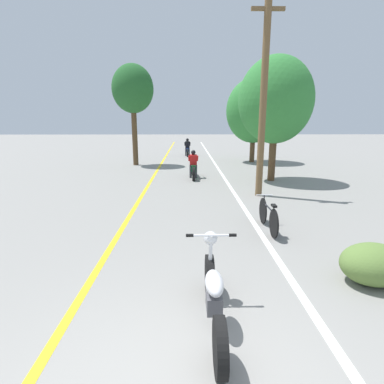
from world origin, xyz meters
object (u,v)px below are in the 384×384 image
object	(u,v)px
utility_pole	(263,97)
roadside_tree_left	(133,90)
motorcycle_rider_far	(187,149)
roadside_tree_right_near	(276,101)
motorcycle_rider_lead	(193,167)
bicycle_parked	(268,216)
roadside_tree_right_far	(254,111)
motorcycle_foreground	(214,294)

from	to	relation	value
utility_pole	roadside_tree_left	xyz separation A→B (m)	(-5.85, 7.99, 0.99)
roadside_tree_left	motorcycle_rider_far	distance (m)	7.18
roadside_tree_right_near	motorcycle_rider_lead	xyz separation A→B (m)	(-3.58, 0.73, -3.04)
utility_pole	motorcycle_rider_far	world-z (taller)	utility_pole
roadside_tree_left	bicycle_parked	xyz separation A→B (m)	(5.24, -11.59, -4.11)
motorcycle_rider_far	bicycle_parked	size ratio (longest dim) A/B	1.17
roadside_tree_right_far	motorcycle_foreground	size ratio (longest dim) A/B	2.48
roadside_tree_right_far	roadside_tree_left	bearing A→B (deg)	-170.59
bicycle_parked	utility_pole	bearing A→B (deg)	80.41
roadside_tree_left	motorcycle_rider_lead	xyz separation A→B (m)	(3.51, -4.42, -3.98)
roadside_tree_right_near	motorcycle_rider_lead	size ratio (longest dim) A/B	2.62
roadside_tree_right_near	roadside_tree_right_far	size ratio (longest dim) A/B	1.01
roadside_tree_right_far	motorcycle_rider_lead	xyz separation A→B (m)	(-4.04, -5.67, -2.82)
roadside_tree_right_near	bicycle_parked	size ratio (longest dim) A/B	3.17
motorcycle_rider_far	motorcycle_rider_lead	bearing A→B (deg)	-88.37
motorcycle_foreground	motorcycle_rider_far	bearing A→B (deg)	90.91
bicycle_parked	roadside_tree_left	bearing A→B (deg)	114.32
roadside_tree_left	motorcycle_foreground	world-z (taller)	roadside_tree_left
roadside_tree_right_far	motorcycle_rider_far	xyz separation A→B (m)	(-4.31, 3.79, -2.80)
roadside_tree_right_near	motorcycle_rider_far	xyz separation A→B (m)	(-3.85, 10.20, -3.03)
utility_pole	roadside_tree_right_near	xyz separation A→B (m)	(1.24, 2.84, 0.05)
motorcycle_foreground	roadside_tree_left	bearing A→B (deg)	103.22
roadside_tree_right_near	roadside_tree_right_far	distance (m)	6.43
roadside_tree_left	motorcycle_rider_lead	size ratio (longest dim) A/B	2.87
roadside_tree_right_far	motorcycle_rider_far	bearing A→B (deg)	138.69
utility_pole	motorcycle_rider_lead	world-z (taller)	utility_pole
motorcycle_rider_lead	bicycle_parked	xyz separation A→B (m)	(1.73, -7.17, -0.14)
utility_pole	roadside_tree_right_near	distance (m)	3.10
roadside_tree_left	motorcycle_rider_far	xyz separation A→B (m)	(3.24, 5.04, -3.96)
motorcycle_foreground	roadside_tree_right_near	bearing A→B (deg)	70.57
motorcycle_foreground	bicycle_parked	distance (m)	3.94
roadside_tree_right_near	motorcycle_rider_far	size ratio (longest dim) A/B	2.71
utility_pole	bicycle_parked	size ratio (longest dim) A/B	3.96
motorcycle_rider_lead	roadside_tree_right_near	bearing A→B (deg)	-11.58
roadside_tree_right_far	motorcycle_rider_far	size ratio (longest dim) A/B	2.69
roadside_tree_right_near	motorcycle_rider_far	bearing A→B (deg)	110.67
roadside_tree_right_far	utility_pole	bearing A→B (deg)	-100.44
roadside_tree_right_near	roadside_tree_right_far	bearing A→B (deg)	85.86
roadside_tree_right_near	utility_pole	bearing A→B (deg)	-113.61
motorcycle_foreground	motorcycle_rider_lead	world-z (taller)	motorcycle_rider_lead
roadside_tree_right_far	motorcycle_rider_lead	size ratio (longest dim) A/B	2.60
motorcycle_rider_lead	utility_pole	bearing A→B (deg)	-56.78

